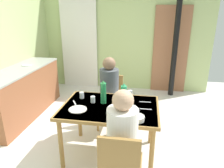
% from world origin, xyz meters
% --- Properties ---
extents(ground_plane, '(6.83, 6.83, 0.00)m').
position_xyz_m(ground_plane, '(0.00, 0.00, 0.00)').
color(ground_plane, silver).
extents(wall_back, '(4.14, 0.10, 2.54)m').
position_xyz_m(wall_back, '(0.00, 2.63, 1.27)').
color(wall_back, '#B5CA83').
rests_on(wall_back, ground_plane).
extents(door_wooden, '(0.80, 0.05, 2.00)m').
position_xyz_m(door_wooden, '(1.14, 2.55, 1.00)').
color(door_wooden, '#986040').
rests_on(door_wooden, ground_plane).
extents(stove_pipe_column, '(0.12, 0.12, 2.54)m').
position_xyz_m(stove_pipe_column, '(1.20, 2.28, 1.27)').
color(stove_pipe_column, black).
rests_on(stove_pipe_column, ground_plane).
extents(curtain_panel, '(0.90, 0.03, 2.13)m').
position_xyz_m(curtain_panel, '(-1.07, 2.53, 1.07)').
color(curtain_panel, white).
rests_on(curtain_panel, ground_plane).
extents(kitchen_counter, '(0.61, 1.95, 0.91)m').
position_xyz_m(kitchen_counter, '(-1.64, 0.77, 0.45)').
color(kitchen_counter, '#935435').
rests_on(kitchen_counter, ground_plane).
extents(dining_table, '(1.23, 0.87, 0.73)m').
position_xyz_m(dining_table, '(0.18, -0.09, 0.65)').
color(dining_table, olive).
rests_on(dining_table, ground_plane).
extents(chair_near_diner, '(0.40, 0.40, 0.87)m').
position_xyz_m(chair_near_diner, '(0.42, -0.88, 0.50)').
color(chair_near_diner, olive).
rests_on(chair_near_diner, ground_plane).
extents(chair_far_diner, '(0.40, 0.40, 0.87)m').
position_xyz_m(chair_far_diner, '(0.05, 0.69, 0.50)').
color(chair_far_diner, olive).
rests_on(chair_far_diner, ground_plane).
extents(person_near_diner, '(0.30, 0.37, 0.77)m').
position_xyz_m(person_near_diner, '(0.42, -0.74, 0.78)').
color(person_near_diner, silver).
rests_on(person_near_diner, ground_plane).
extents(person_far_diner, '(0.30, 0.37, 0.77)m').
position_xyz_m(person_far_diner, '(0.05, 0.56, 0.78)').
color(person_far_diner, '#4B4F5F').
rests_on(person_far_diner, ground_plane).
extents(water_bottle_green_near, '(0.07, 0.07, 0.31)m').
position_xyz_m(water_bottle_green_near, '(0.07, -0.01, 0.88)').
color(water_bottle_green_near, '#208144').
rests_on(water_bottle_green_near, dining_table).
extents(water_bottle_green_far, '(0.08, 0.08, 0.31)m').
position_xyz_m(water_bottle_green_far, '(0.35, -0.06, 0.87)').
color(water_bottle_green_far, '#299A5C').
rests_on(water_bottle_green_far, dining_table).
extents(serving_bowl_center, '(0.17, 0.17, 0.05)m').
position_xyz_m(serving_bowl_center, '(0.54, -0.40, 0.76)').
color(serving_bowl_center, silver).
rests_on(serving_bowl_center, dining_table).
extents(dinner_plate_near_left, '(0.22, 0.22, 0.01)m').
position_xyz_m(dinner_plate_near_left, '(-0.20, -0.26, 0.73)').
color(dinner_plate_near_left, white).
rests_on(dinner_plate_near_left, dining_table).
extents(dinner_plate_near_right, '(0.21, 0.21, 0.01)m').
position_xyz_m(dinner_plate_near_right, '(0.30, -0.23, 0.73)').
color(dinner_plate_near_right, white).
rests_on(dinner_plate_near_right, dining_table).
extents(drinking_glass_by_near_diner, '(0.06, 0.06, 0.10)m').
position_xyz_m(drinking_glass_by_near_diner, '(0.40, 0.24, 0.78)').
color(drinking_glass_by_near_diner, silver).
rests_on(drinking_glass_by_near_diner, dining_table).
extents(drinking_glass_by_far_diner, '(0.06, 0.06, 0.09)m').
position_xyz_m(drinking_glass_by_far_diner, '(-0.26, 0.10, 0.77)').
color(drinking_glass_by_far_diner, silver).
rests_on(drinking_glass_by_far_diner, dining_table).
extents(drinking_glass_spare_center, '(0.06, 0.06, 0.09)m').
position_xyz_m(drinking_glass_spare_center, '(-0.07, -0.02, 0.77)').
color(drinking_glass_spare_center, silver).
rests_on(drinking_glass_spare_center, dining_table).
extents(cutlery_knife_near, '(0.14, 0.07, 0.00)m').
position_xyz_m(cutlery_knife_near, '(0.40, 0.10, 0.73)').
color(cutlery_knife_near, silver).
rests_on(cutlery_knife_near, dining_table).
extents(cutlery_fork_near, '(0.15, 0.02, 0.00)m').
position_xyz_m(cutlery_fork_near, '(0.63, -0.10, 0.73)').
color(cutlery_fork_near, silver).
rests_on(cutlery_fork_near, dining_table).
extents(cutlery_knife_far, '(0.15, 0.02, 0.00)m').
position_xyz_m(cutlery_knife_far, '(0.62, 0.11, 0.73)').
color(cutlery_knife_far, silver).
rests_on(cutlery_knife_far, dining_table).
extents(cutlery_fork_far, '(0.09, 0.14, 0.00)m').
position_xyz_m(cutlery_fork_far, '(-0.31, -0.07, 0.73)').
color(cutlery_fork_far, silver).
rests_on(cutlery_fork_far, dining_table).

